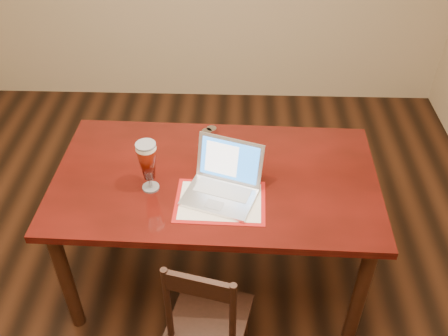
{
  "coord_description": "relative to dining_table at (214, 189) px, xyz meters",
  "views": [
    {
      "loc": [
        0.37,
        -1.79,
        2.62
      ],
      "look_at": [
        0.3,
        0.29,
        0.89
      ],
      "focal_mm": 40.0,
      "sensor_mm": 36.0,
      "label": 1
    }
  ],
  "objects": [
    {
      "name": "dining_chair",
      "position": [
        -0.01,
        -0.63,
        -0.32
      ],
      "size": [
        0.46,
        0.45,
        0.91
      ],
      "rotation": [
        0.0,
        0.0,
        -0.23
      ],
      "color": "black",
      "rests_on": "ground"
    },
    {
      "name": "ground",
      "position": [
        -0.25,
        -0.27,
        -0.74
      ],
      "size": [
        5.0,
        5.0,
        0.0
      ],
      "primitive_type": "plane",
      "color": "black",
      "rests_on": "ground"
    },
    {
      "name": "dining_table",
      "position": [
        0.0,
        0.0,
        0.0
      ],
      "size": [
        1.8,
        1.04,
        1.13
      ],
      "rotation": [
        0.0,
        0.0,
        -0.02
      ],
      "color": "#4D0E0A",
      "rests_on": "ground"
    },
    {
      "name": "room_shell",
      "position": [
        -0.25,
        -0.27,
        1.02
      ],
      "size": [
        4.51,
        5.01,
        2.71
      ],
      "color": "tan",
      "rests_on": "ground"
    }
  ]
}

